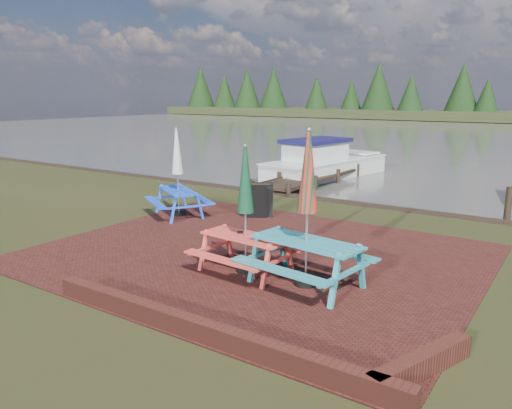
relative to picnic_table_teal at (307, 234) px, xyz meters
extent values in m
plane|color=black|center=(-1.73, -0.01, -0.98)|extent=(120.00, 120.00, 0.00)
cube|color=#371511|center=(-1.73, 0.99, -0.97)|extent=(9.00, 7.50, 0.02)
cube|color=#4C1E16|center=(-0.23, -2.61, -0.83)|extent=(6.00, 0.22, 0.30)
cube|color=#4C1E16|center=(2.57, -1.81, -0.83)|extent=(0.82, 1.77, 0.30)
cube|color=#48453E|center=(-1.73, 36.99, -0.98)|extent=(120.00, 60.00, 0.02)
cube|color=teal|center=(0.00, 0.00, -0.15)|extent=(2.10, 1.04, 0.04)
cube|color=teal|center=(-0.10, -0.75, -0.48)|extent=(2.03, 0.53, 0.04)
cube|color=teal|center=(0.10, 0.75, -0.48)|extent=(2.03, 0.53, 0.04)
cube|color=teal|center=(-0.86, 0.12, -0.57)|extent=(0.32, 1.74, 0.83)
cube|color=teal|center=(0.86, -0.12, -0.57)|extent=(0.32, 1.74, 0.83)
cylinder|color=black|center=(0.00, 0.00, -0.92)|extent=(0.40, 0.40, 0.11)
cylinder|color=#B2B2B7|center=(0.00, 0.00, 0.42)|extent=(0.04, 0.04, 2.79)
cone|color=red|center=(0.00, 0.00, 1.09)|extent=(0.36, 0.36, 1.40)
cube|color=#D94237|center=(-1.28, -0.05, -0.25)|extent=(1.82, 0.83, 0.04)
cube|color=#D94237|center=(-1.33, -0.72, -0.54)|extent=(1.78, 0.38, 0.04)
cube|color=#D94237|center=(-1.23, 0.62, -0.54)|extent=(1.78, 0.38, 0.04)
cube|color=#D94237|center=(-2.04, 0.01, -0.62)|extent=(0.20, 1.53, 0.73)
cube|color=#D94237|center=(-0.52, -0.11, -0.62)|extent=(0.20, 1.53, 0.73)
cylinder|color=black|center=(-1.28, -0.05, -0.93)|extent=(0.35, 0.35, 0.10)
cylinder|color=#B2B2B7|center=(-1.28, -0.05, 0.25)|extent=(0.04, 0.04, 2.46)
cone|color=#0F3920|center=(-1.28, -0.05, 0.84)|extent=(0.31, 0.31, 1.23)
cube|color=blue|center=(-5.53, 2.70, -0.25)|extent=(1.87, 1.50, 0.04)
cube|color=blue|center=(-5.87, 2.13, -0.54)|extent=(1.64, 1.12, 0.04)
cube|color=blue|center=(-5.18, 3.27, -0.54)|extent=(1.64, 1.12, 0.04)
cube|color=blue|center=(-6.18, 3.10, -0.62)|extent=(0.86, 1.35, 0.73)
cube|color=blue|center=(-4.87, 2.30, -0.62)|extent=(0.86, 1.35, 0.73)
cylinder|color=black|center=(-5.53, 2.70, -0.93)|extent=(0.35, 0.35, 0.10)
cylinder|color=#B2B2B7|center=(-5.53, 2.70, 0.25)|extent=(0.04, 0.04, 2.46)
cone|color=beige|center=(-5.53, 2.70, 0.84)|extent=(0.31, 0.31, 1.23)
cube|color=black|center=(-3.47, 3.55, -0.49)|extent=(0.64, 0.51, 0.97)
cube|color=black|center=(-3.47, 3.88, -0.49)|extent=(0.64, 0.51, 0.97)
cube|color=black|center=(-3.47, 3.72, -0.01)|extent=(0.54, 0.34, 0.03)
cube|color=black|center=(-5.23, 11.49, -0.86)|extent=(1.60, 9.00, 0.06)
cube|color=black|center=(-5.98, 11.49, -0.81)|extent=(0.08, 9.00, 0.08)
cube|color=black|center=(-4.48, 11.49, -0.81)|extent=(0.08, 9.00, 0.08)
cylinder|color=black|center=(-6.03, 6.99, -1.08)|extent=(0.16, 0.16, 1.00)
cylinder|color=black|center=(-4.43, 6.99, -1.08)|extent=(0.16, 0.16, 1.00)
cube|color=silver|center=(-5.63, 12.30, -0.88)|extent=(3.26, 6.63, 0.91)
cube|color=silver|center=(-5.63, 12.30, -0.40)|extent=(3.32, 6.77, 0.07)
cube|color=silver|center=(-5.76, 11.55, 0.03)|extent=(2.01, 2.90, 0.77)
cube|color=#12103C|center=(-5.76, 11.55, 0.47)|extent=(2.25, 3.31, 0.16)
cube|color=silver|center=(-5.21, 14.68, -0.29)|extent=(2.02, 1.45, 0.09)
imported|color=gray|center=(-4.32, 4.66, -0.15)|extent=(0.70, 0.58, 1.66)
camera|label=1|loc=(3.97, -7.52, 2.40)|focal=35.00mm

